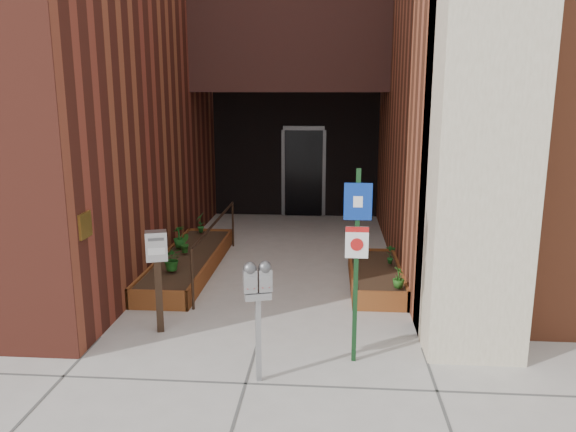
# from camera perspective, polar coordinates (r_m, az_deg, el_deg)

# --- Properties ---
(ground) EXTENTS (80.00, 80.00, 0.00)m
(ground) POSITION_cam_1_polar(r_m,az_deg,el_deg) (7.10, -3.10, -12.71)
(ground) COLOR #9E9991
(ground) RESTS_ON ground
(architecture) EXTENTS (20.00, 14.60, 10.00)m
(architecture) POSITION_cam_1_polar(r_m,az_deg,el_deg) (13.43, -0.12, 20.97)
(architecture) COLOR maroon
(architecture) RESTS_ON ground
(planter_left) EXTENTS (0.90, 3.60, 0.30)m
(planter_left) POSITION_cam_1_polar(r_m,az_deg,el_deg) (9.82, -10.08, -4.77)
(planter_left) COLOR brown
(planter_left) RESTS_ON ground
(planter_right) EXTENTS (0.80, 2.20, 0.30)m
(planter_right) POSITION_cam_1_polar(r_m,az_deg,el_deg) (9.07, 8.87, -6.19)
(planter_right) COLOR brown
(planter_right) RESTS_ON ground
(handrail) EXTENTS (0.04, 3.34, 0.90)m
(handrail) POSITION_cam_1_polar(r_m,az_deg,el_deg) (9.49, -7.37, -1.43)
(handrail) COLOR black
(handrail) RESTS_ON ground
(parking_meter) EXTENTS (0.31, 0.19, 1.33)m
(parking_meter) POSITION_cam_1_polar(r_m,az_deg,el_deg) (5.85, -3.09, -7.45)
(parking_meter) COLOR gray
(parking_meter) RESTS_ON ground
(sign_post) EXTENTS (0.30, 0.07, 2.23)m
(sign_post) POSITION_cam_1_polar(r_m,az_deg,el_deg) (6.21, 6.99, -3.07)
(sign_post) COLOR #133618
(sign_post) RESTS_ON ground
(payment_dropbox) EXTENTS (0.31, 0.27, 1.33)m
(payment_dropbox) POSITION_cam_1_polar(r_m,az_deg,el_deg) (7.25, -13.16, -4.38)
(payment_dropbox) COLOR black
(payment_dropbox) RESTS_ON ground
(shrub_left_a) EXTENTS (0.39, 0.39, 0.37)m
(shrub_left_a) POSITION_cam_1_polar(r_m,az_deg,el_deg) (8.91, -11.67, -4.27)
(shrub_left_a) COLOR #185117
(shrub_left_a) RESTS_ON planter_left
(shrub_left_b) EXTENTS (0.22, 0.22, 0.32)m
(shrub_left_b) POSITION_cam_1_polar(r_m,az_deg,el_deg) (9.84, -10.46, -2.75)
(shrub_left_b) COLOR #1C5618
(shrub_left_b) RESTS_ON planter_left
(shrub_left_c) EXTENTS (0.31, 0.31, 0.39)m
(shrub_left_c) POSITION_cam_1_polar(r_m,az_deg,el_deg) (10.16, -10.97, -2.06)
(shrub_left_c) COLOR #1A5C1C
(shrub_left_c) RESTS_ON planter_left
(shrub_left_d) EXTENTS (0.23, 0.23, 0.40)m
(shrub_left_d) POSITION_cam_1_polar(r_m,az_deg,el_deg) (11.16, -8.88, -0.63)
(shrub_left_d) COLOR #1A5D1F
(shrub_left_d) RESTS_ON planter_left
(shrub_right_a) EXTENTS (0.17, 0.17, 0.30)m
(shrub_right_a) POSITION_cam_1_polar(r_m,az_deg,el_deg) (8.14, 11.18, -6.14)
(shrub_right_a) COLOR #235618
(shrub_right_a) RESTS_ON planter_right
(shrub_right_b) EXTENTS (0.21, 0.21, 0.31)m
(shrub_right_b) POSITION_cam_1_polar(r_m,az_deg,el_deg) (9.21, 10.38, -3.83)
(shrub_right_b) COLOR #1C6222
(shrub_right_b) RESTS_ON planter_right
(shrub_right_c) EXTENTS (0.36, 0.36, 0.33)m
(shrub_right_c) POSITION_cam_1_polar(r_m,az_deg,el_deg) (9.60, 7.15, -3.00)
(shrub_right_c) COLOR #285A19
(shrub_right_c) RESTS_ON planter_right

